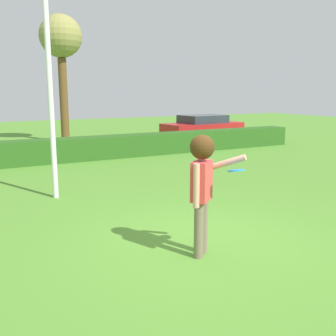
# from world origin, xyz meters

# --- Properties ---
(ground_plane) EXTENTS (60.00, 60.00, 0.00)m
(ground_plane) POSITION_xyz_m (0.00, 0.00, 0.00)
(ground_plane) COLOR #538C2E
(person) EXTENTS (0.81, 0.55, 1.80)m
(person) POSITION_xyz_m (-0.31, -0.36, 1.16)
(person) COLOR #746850
(person) RESTS_ON ground
(frisbee) EXTENTS (0.24, 0.24, 0.06)m
(frisbee) POSITION_xyz_m (0.04, -0.67, 1.30)
(frisbee) COLOR #268CE5
(lamppost) EXTENTS (0.24, 0.24, 6.18)m
(lamppost) POSITION_xyz_m (-1.43, 3.97, 3.41)
(lamppost) COLOR silver
(lamppost) RESTS_ON ground
(hedge_row) EXTENTS (20.10, 0.90, 0.80)m
(hedge_row) POSITION_xyz_m (0.00, 8.69, 0.40)
(hedge_row) COLOR #2A591A
(hedge_row) RESTS_ON ground
(parked_car_red) EXTENTS (4.33, 2.10, 1.25)m
(parked_car_red) POSITION_xyz_m (7.85, 11.78, 0.69)
(parked_car_red) COLOR #B21E1E
(parked_car_red) RESTS_ON ground
(bare_elm_tree) EXTENTS (1.98, 1.98, 5.95)m
(bare_elm_tree) POSITION_xyz_m (1.45, 14.21, 4.74)
(bare_elm_tree) COLOR brown
(bare_elm_tree) RESTS_ON ground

